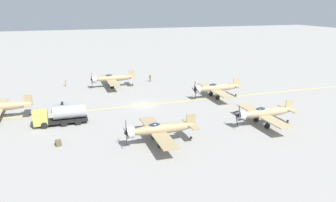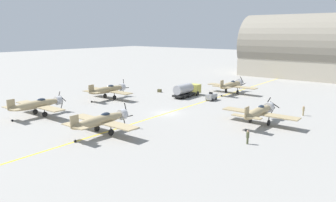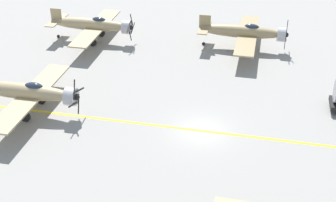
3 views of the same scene
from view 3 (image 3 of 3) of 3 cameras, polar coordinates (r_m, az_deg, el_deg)
The scene contains 5 objects.
ground_plane at distance 38.83m, azimuth 4.07°, elevation -3.65°, with size 400.00×400.00×0.00m, color gray.
taxiway_stripe at distance 38.83m, azimuth 4.07°, elevation -3.65°, with size 0.30×160.00×0.01m, color yellow.
airplane_mid_left at distance 53.48m, azimuth 9.31°, elevation 8.31°, with size 12.00×9.98×3.79m.
airplane_near_left at distance 55.56m, azimuth -9.10°, elevation 9.17°, with size 12.00×9.98×3.66m.
airplane_near_center at distance 42.07m, azimuth -16.81°, elevation 1.07°, with size 12.00×9.98×3.74m.
Camera 3 is at (32.03, 4.19, 21.55)m, focal length 50.00 mm.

